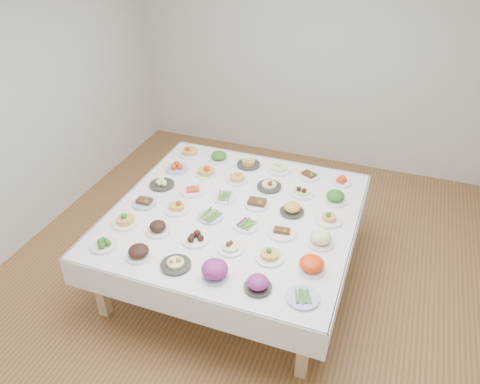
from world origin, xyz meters
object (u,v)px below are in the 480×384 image
(dish_0, at_px, (104,243))
(dish_18, at_px, (162,182))
(display_table, at_px, (234,218))
(dish_35, at_px, (341,180))

(dish_0, height_order, dish_18, dish_18)
(display_table, distance_m, dish_18, 0.87)
(display_table, bearing_deg, dish_35, 45.24)
(dish_0, xyz_separation_m, dish_35, (1.69, 1.68, -0.00))
(dish_0, relative_size, dish_35, 1.07)
(dish_35, bearing_deg, dish_0, -135.09)
(display_table, height_order, dish_35, dish_35)
(dish_0, relative_size, dish_18, 0.92)
(dish_18, relative_size, dish_35, 1.16)
(dish_18, height_order, dish_35, dish_18)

